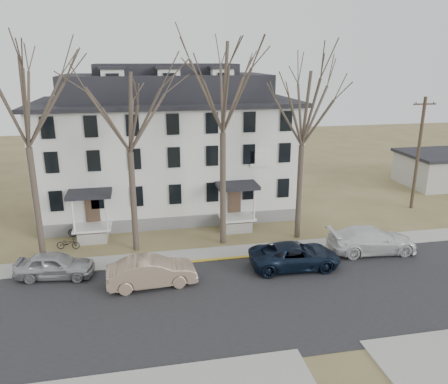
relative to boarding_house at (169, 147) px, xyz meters
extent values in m
plane|color=olive|center=(2.00, -17.95, -5.38)|extent=(120.00, 120.00, 0.00)
cube|color=#27272A|center=(2.00, -15.95, -5.38)|extent=(120.00, 10.00, 0.04)
cube|color=#A09F97|center=(2.00, -9.95, -5.38)|extent=(120.00, 2.00, 0.08)
cube|color=gold|center=(7.00, -10.85, -5.38)|extent=(14.00, 0.25, 0.06)
cube|color=slate|center=(0.00, 0.05, -4.88)|extent=(20.00, 10.00, 1.00)
cube|color=silver|center=(0.00, 0.05, -0.38)|extent=(20.00, 10.00, 8.00)
cube|color=black|center=(0.00, 0.05, 3.72)|extent=(20.80, 10.80, 0.30)
cube|color=black|center=(0.00, 0.05, 4.87)|extent=(16.00, 7.00, 2.00)
cube|color=black|center=(0.00, 0.05, 6.27)|extent=(11.00, 4.50, 0.80)
cube|color=white|center=(-6.00, -5.91, -4.38)|extent=(2.60, 2.00, 0.16)
cube|color=white|center=(4.50, -5.91, -4.38)|extent=(2.60, 2.00, 0.16)
cube|color=white|center=(6.50, -5.03, -0.18)|extent=(1.60, 0.08, 1.20)
cube|color=#A09F97|center=(28.00, 2.05, -3.88)|extent=(8.00, 6.00, 3.00)
cube|color=black|center=(28.00, 2.05, -2.18)|extent=(8.50, 6.50, 0.30)
cylinder|color=#473B31|center=(-9.00, -8.15, -1.74)|extent=(0.40, 0.40, 7.28)
cylinder|color=#473B31|center=(-3.00, -8.15, -2.00)|extent=(0.40, 0.40, 6.76)
cylinder|color=#473B31|center=(3.00, -8.15, -1.48)|extent=(0.40, 0.40, 7.80)
cylinder|color=#473B31|center=(8.50, -8.15, -2.00)|extent=(0.40, 0.40, 6.76)
cylinder|color=#3D3023|center=(20.50, -3.95, -0.63)|extent=(0.28, 0.28, 9.50)
cube|color=#3D3023|center=(20.50, -3.95, 3.52)|extent=(2.00, 0.12, 0.12)
imported|color=#A9AAAC|center=(-7.70, -11.26, -4.61)|extent=(4.72, 2.41, 1.54)
imported|color=gray|center=(-2.13, -13.33, -4.55)|extent=(5.16, 2.09, 1.66)
imported|color=black|center=(6.62, -12.77, -4.60)|extent=(5.69, 2.81, 1.55)
imported|color=silver|center=(12.44, -11.63, -4.53)|extent=(6.05, 2.84, 1.71)
imported|color=black|center=(-7.54, -7.26, -4.97)|extent=(1.63, 0.79, 0.82)
imported|color=black|center=(-7.04, -5.28, -4.88)|extent=(1.72, 0.79, 0.99)
camera|label=1|loc=(-2.39, -36.02, 7.10)|focal=35.00mm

